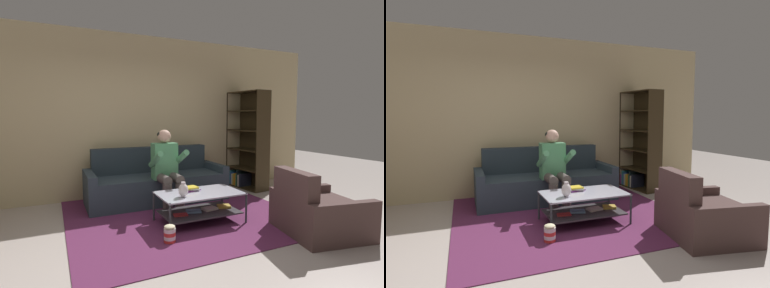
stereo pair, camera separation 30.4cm
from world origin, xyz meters
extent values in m
plane|color=#B9ABA4|center=(0.00, 0.00, 0.00)|extent=(16.80, 16.80, 0.00)
cube|color=#CAB585|center=(0.00, 2.46, 1.45)|extent=(8.40, 0.12, 2.90)
cube|color=#2D3A44|center=(0.53, 1.79, 0.23)|extent=(2.06, 0.86, 0.46)
cube|color=#263139|center=(0.53, 2.13, 0.68)|extent=(2.06, 0.18, 0.44)
cube|color=#2D3A44|center=(-0.57, 1.79, 0.29)|extent=(0.13, 0.86, 0.58)
cube|color=#2D3A44|center=(1.62, 1.79, 0.29)|extent=(0.13, 0.86, 0.58)
cylinder|color=#514844|center=(0.43, 1.05, 0.23)|extent=(0.14, 0.14, 0.46)
cylinder|color=#514844|center=(0.63, 1.05, 0.23)|extent=(0.14, 0.14, 0.46)
cylinder|color=#514844|center=(0.43, 1.23, 0.50)|extent=(0.14, 0.42, 0.14)
cylinder|color=#514844|center=(0.63, 1.23, 0.50)|extent=(0.14, 0.42, 0.14)
cube|color=#509564|center=(0.53, 1.44, 0.74)|extent=(0.38, 0.22, 0.57)
cylinder|color=#509564|center=(0.32, 1.26, 0.80)|extent=(0.09, 0.49, 0.31)
cylinder|color=#509564|center=(0.73, 1.26, 0.80)|extent=(0.09, 0.49, 0.31)
sphere|color=tan|center=(0.53, 1.44, 1.13)|extent=(0.21, 0.21, 0.21)
ellipsoid|color=black|center=(0.53, 1.46, 1.16)|extent=(0.21, 0.21, 0.13)
cube|color=#B5B4C7|center=(0.72, 0.58, 0.40)|extent=(1.13, 0.65, 0.02)
cube|color=#3C383C|center=(0.72, 0.58, 0.14)|extent=(1.04, 0.60, 0.02)
cylinder|color=#303739|center=(0.17, 0.27, 0.21)|extent=(0.03, 0.03, 0.41)
cylinder|color=#303739|center=(1.27, 0.27, 0.21)|extent=(0.03, 0.03, 0.41)
cylinder|color=#303739|center=(0.17, 0.89, 0.21)|extent=(0.03, 0.03, 0.41)
cylinder|color=#303739|center=(1.27, 0.89, 0.21)|extent=(0.03, 0.03, 0.41)
cube|color=red|center=(0.41, 0.53, 0.16)|extent=(0.20, 0.13, 0.02)
cube|color=#6A93AF|center=(0.63, 0.58, 0.17)|extent=(0.23, 0.18, 0.02)
cube|color=silver|center=(0.88, 0.58, 0.17)|extent=(0.22, 0.17, 0.03)
cube|color=gold|center=(1.11, 0.59, 0.17)|extent=(0.21, 0.18, 0.03)
cube|color=#5C2449|center=(0.62, 1.08, 0.01)|extent=(3.18, 3.21, 0.01)
cube|color=slate|center=(0.62, 1.08, 0.01)|extent=(1.75, 1.76, 0.00)
ellipsoid|color=silver|center=(0.43, 0.47, 0.50)|extent=(0.13, 0.13, 0.17)
cylinder|color=silver|center=(0.43, 0.47, 0.59)|extent=(0.06, 0.06, 0.04)
cube|color=purple|center=(0.66, 0.72, 0.42)|extent=(0.25, 0.17, 0.02)
cube|color=silver|center=(0.65, 0.72, 0.44)|extent=(0.26, 0.19, 0.02)
cube|color=gold|center=(0.65, 0.72, 0.46)|extent=(0.19, 0.17, 0.02)
cube|color=#322614|center=(2.44, 2.43, 0.97)|extent=(0.36, 0.06, 1.94)
cube|color=#322614|center=(2.54, 1.52, 0.97)|extent=(0.36, 0.06, 1.94)
cube|color=#322614|center=(2.66, 1.99, 0.97)|extent=(0.11, 0.93, 1.94)
cube|color=#322614|center=(2.49, 1.97, 0.01)|extent=(0.44, 0.92, 0.02)
cube|color=#322614|center=(2.49, 1.97, 0.39)|extent=(0.44, 0.92, 0.02)
cube|color=#322614|center=(2.49, 1.97, 0.77)|extent=(0.44, 0.92, 0.02)
cube|color=#322614|center=(2.49, 1.97, 1.16)|extent=(0.44, 0.92, 0.02)
cube|color=#322614|center=(2.49, 1.97, 1.55)|extent=(0.44, 0.92, 0.02)
cube|color=#322614|center=(2.49, 1.97, 1.93)|extent=(0.44, 0.92, 0.02)
cube|color=#883B92|center=(2.45, 2.38, 0.12)|extent=(0.31, 0.09, 0.20)
cube|color=teal|center=(2.44, 2.33, 0.16)|extent=(0.29, 0.06, 0.28)
cube|color=#2F5DB2|center=(2.45, 2.29, 0.15)|extent=(0.31, 0.06, 0.25)
cube|color=silver|center=(2.42, 2.25, 0.14)|extent=(0.23, 0.06, 0.23)
cube|color=gold|center=(2.44, 2.20, 0.14)|extent=(0.27, 0.06, 0.24)
cube|color=orange|center=(2.45, 2.16, 0.14)|extent=(0.29, 0.08, 0.25)
cube|color=#368C49|center=(2.44, 2.11, 0.14)|extent=(0.25, 0.05, 0.24)
cube|color=#1D2E2C|center=(2.46, 2.08, 0.18)|extent=(0.29, 0.06, 0.33)
cube|color=silver|center=(2.47, 2.05, 0.14)|extent=(0.29, 0.07, 0.23)
cube|color=#202434|center=(2.48, 2.00, 0.15)|extent=(0.30, 0.08, 0.26)
cube|color=#4C3532|center=(1.90, -0.39, 0.20)|extent=(1.00, 0.87, 0.40)
cube|color=#4C3532|center=(1.54, -0.33, 0.60)|extent=(0.29, 0.73, 0.40)
cube|color=#4C3532|center=(1.82, -0.80, 0.25)|extent=(0.89, 0.27, 0.50)
cube|color=#4C3532|center=(1.98, 0.01, 0.25)|extent=(0.89, 0.27, 0.50)
cylinder|color=red|center=(0.11, 0.13, 0.02)|extent=(0.14, 0.14, 0.04)
cylinder|color=white|center=(0.11, 0.13, 0.06)|extent=(0.14, 0.14, 0.04)
cylinder|color=red|center=(0.11, 0.13, 0.11)|extent=(0.14, 0.14, 0.04)
cylinder|color=white|center=(0.11, 0.13, 0.15)|extent=(0.14, 0.14, 0.04)
ellipsoid|color=beige|center=(0.11, 0.13, 0.19)|extent=(0.13, 0.13, 0.05)
camera|label=1|loc=(-1.08, -2.97, 1.45)|focal=28.00mm
camera|label=2|loc=(-0.80, -3.09, 1.45)|focal=28.00mm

